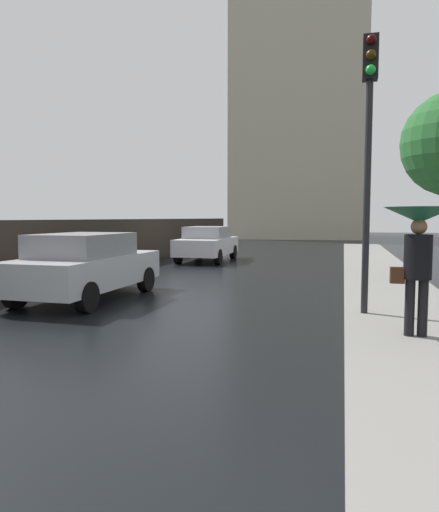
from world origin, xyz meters
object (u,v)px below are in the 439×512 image
object	(u,v)px
car_silver_near_kerb	(86,265)
pedestrian_with_umbrella_near	(418,236)
car_white_far_ahead	(207,243)
traffic_light	(369,126)

from	to	relation	value
car_silver_near_kerb	pedestrian_with_umbrella_near	world-z (taller)	pedestrian_with_umbrella_near
car_silver_near_kerb	pedestrian_with_umbrella_near	xyz separation A→B (m)	(6.69, -2.24, 0.82)
car_white_far_ahead	pedestrian_with_umbrella_near	xyz separation A→B (m)	(6.68, -12.07, 0.84)
car_silver_near_kerb	car_white_far_ahead	size ratio (longest dim) A/B	0.98
traffic_light	car_silver_near_kerb	bearing A→B (deg)	173.24
car_silver_near_kerb	car_white_far_ahead	xyz separation A→B (m)	(0.01, 9.83, -0.02)
car_silver_near_kerb	traffic_light	size ratio (longest dim) A/B	0.87
traffic_light	car_white_far_ahead	bearing A→B (deg)	119.77
car_silver_near_kerb	car_white_far_ahead	distance (m)	9.83
car_silver_near_kerb	traffic_light	distance (m)	6.65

